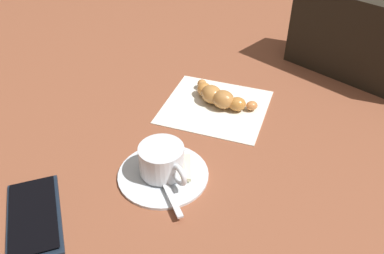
# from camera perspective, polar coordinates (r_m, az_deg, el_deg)

# --- Properties ---
(ground_plane) EXTENTS (1.80, 1.80, 0.00)m
(ground_plane) POSITION_cam_1_polar(r_m,az_deg,el_deg) (0.72, 0.82, -0.65)
(ground_plane) COLOR brown
(saucer) EXTENTS (0.14, 0.14, 0.01)m
(saucer) POSITION_cam_1_polar(r_m,az_deg,el_deg) (0.63, -4.13, -6.62)
(saucer) COLOR silver
(saucer) RESTS_ON ground
(espresso_cup) EXTENTS (0.08, 0.08, 0.05)m
(espresso_cup) POSITION_cam_1_polar(r_m,az_deg,el_deg) (0.61, -4.26, -4.72)
(espresso_cup) COLOR silver
(espresso_cup) RESTS_ON saucer
(teaspoon) EXTENTS (0.13, 0.09, 0.01)m
(teaspoon) POSITION_cam_1_polar(r_m,az_deg,el_deg) (0.62, -4.63, -6.41)
(teaspoon) COLOR silver
(teaspoon) RESTS_ON saucer
(sugar_packet) EXTENTS (0.06, 0.03, 0.01)m
(sugar_packet) POSITION_cam_1_polar(r_m,az_deg,el_deg) (0.63, -1.01, -5.79)
(sugar_packet) COLOR beige
(sugar_packet) RESTS_ON saucer
(napkin) EXTENTS (0.21, 0.22, 0.00)m
(napkin) POSITION_cam_1_polar(r_m,az_deg,el_deg) (0.78, 3.33, 2.94)
(napkin) COLOR white
(napkin) RESTS_ON ground
(croissant) EXTENTS (0.10, 0.13, 0.03)m
(croissant) POSITION_cam_1_polar(r_m,az_deg,el_deg) (0.77, 3.85, 4.36)
(croissant) COLOR #C88241
(croissant) RESTS_ON napkin
(cell_phone) EXTENTS (0.16, 0.14, 0.01)m
(cell_phone) POSITION_cam_1_polar(r_m,az_deg,el_deg) (0.61, -21.65, -11.72)
(cell_phone) COLOR #17222F
(cell_phone) RESTS_ON ground
(laptop_bag) EXTENTS (0.25, 0.30, 0.17)m
(laptop_bag) POSITION_cam_1_polar(r_m,az_deg,el_deg) (0.92, 23.28, 11.84)
(laptop_bag) COLOR black
(laptop_bag) RESTS_ON ground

